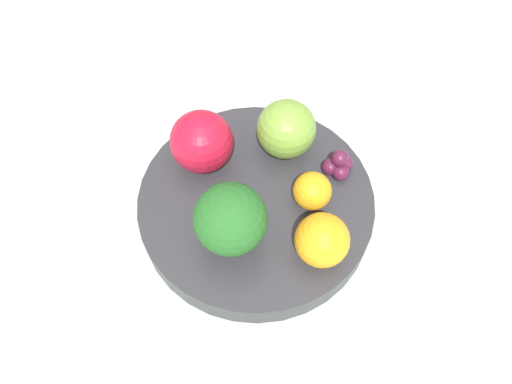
% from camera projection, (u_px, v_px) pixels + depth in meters
% --- Properties ---
extents(ground_plane, '(6.00, 6.00, 0.00)m').
position_uv_depth(ground_plane, '(256.00, 221.00, 0.52)').
color(ground_plane, gray).
extents(table_surface, '(1.20, 1.20, 0.02)m').
position_uv_depth(table_surface, '(256.00, 217.00, 0.51)').
color(table_surface, '#B2C6B2').
rests_on(table_surface, ground_plane).
extents(bowl, '(0.23, 0.23, 0.03)m').
position_uv_depth(bowl, '(256.00, 205.00, 0.49)').
color(bowl, '#2D2D33').
rests_on(bowl, table_surface).
extents(broccoli, '(0.06, 0.06, 0.07)m').
position_uv_depth(broccoli, '(230.00, 220.00, 0.42)').
color(broccoli, '#99C17A').
rests_on(broccoli, bowl).
extents(apple_red, '(0.06, 0.06, 0.06)m').
position_uv_depth(apple_red, '(202.00, 142.00, 0.48)').
color(apple_red, '#B7142D').
rests_on(apple_red, bowl).
extents(apple_green, '(0.06, 0.06, 0.06)m').
position_uv_depth(apple_green, '(286.00, 129.00, 0.49)').
color(apple_green, olive).
rests_on(apple_green, bowl).
extents(orange_front, '(0.04, 0.04, 0.04)m').
position_uv_depth(orange_front, '(312.00, 191.00, 0.46)').
color(orange_front, orange).
rests_on(orange_front, bowl).
extents(orange_back, '(0.05, 0.05, 0.05)m').
position_uv_depth(orange_back, '(322.00, 240.00, 0.43)').
color(orange_back, orange).
rests_on(orange_back, bowl).
extents(grape_cluster, '(0.03, 0.03, 0.03)m').
position_uv_depth(grape_cluster, '(339.00, 164.00, 0.49)').
color(grape_cluster, '#511938').
rests_on(grape_cluster, bowl).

